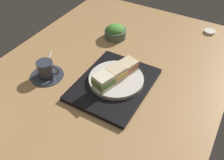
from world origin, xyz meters
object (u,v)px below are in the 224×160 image
Objects in this scene: sandwich_near at (103,81)px; small_sauce_dish at (210,32)px; sandwich_far at (128,66)px; teaspoon at (48,58)px; coffee_cup at (46,70)px; sandwich_middle at (116,73)px; sandwich_plate at (116,79)px; salad_bowl at (115,32)px.

small_sauce_dish is at bearing -21.15° from sandwich_near.
sandwich_far is 1.04× the size of teaspoon.
small_sauce_dish is (71.79, -53.32, -2.50)cm from coffee_cup.
sandwich_near is 35.74cm from teaspoon.
coffee_cup is at bearing 120.09° from sandwich_far.
sandwich_near reaches higher than coffee_cup.
small_sauce_dish is at bearing -44.56° from teaspoon.
sandwich_near is at bearing 165.33° from sandwich_middle.
teaspoon is at bearing 91.39° from sandwich_plate.
sandwich_far reaches higher than coffee_cup.
teaspoon is at bearing 38.39° from coffee_cup.
sandwich_far reaches higher than salad_bowl.
small_sauce_dish is (54.03, -22.67, -5.17)cm from sandwich_far.
sandwich_middle is at bearing -88.61° from teaspoon.
sandwich_middle is 1.06× the size of teaspoon.
small_sauce_dish is (61.13, -24.53, -2.08)cm from sandwich_plate.
teaspoon is at bearing 135.44° from small_sauce_dish.
sandwich_middle reaches higher than coffee_cup.
sandwich_middle is at bearing -150.21° from salad_bowl.
coffee_cup is at bearing 110.32° from sandwich_plate.
coffee_cup reaches higher than salad_bowl.
sandwich_plate is at bearing -150.21° from salad_bowl.
coffee_cup reaches higher than teaspoon.
salad_bowl is (31.52, 18.04, 0.61)cm from sandwich_plate.
sandwich_near reaches higher than sandwich_middle.
sandwich_far is 58.82cm from small_sauce_dish.
small_sauce_dish is at bearing -22.76° from sandwich_far.
salad_bowl is at bearing 22.73° from sandwich_near.
sandwich_plate is 3.55cm from sandwich_middle.
salad_bowl is (38.62, 16.18, -3.10)cm from sandwich_near.
sandwich_far reaches higher than small_sauce_dish.
salad_bowl is (24.42, 19.90, -2.48)cm from sandwich_far.
sandwich_middle is 1.02× the size of sandwich_far.
teaspoon is at bearing 91.39° from sandwich_middle.
sandwich_plate is at bearing 69.44° from sandwich_middle.
small_sauce_dish is (68.23, -26.39, -5.79)cm from sandwich_near.
sandwich_plate is 8.22cm from sandwich_near.
sandwich_near is at bearing 165.33° from sandwich_plate.
sandwich_middle reaches higher than teaspoon.
sandwich_middle is 0.58× the size of coffee_cup.
sandwich_plate is 65.90cm from small_sauce_dish.
coffee_cup is 12.77cm from teaspoon.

